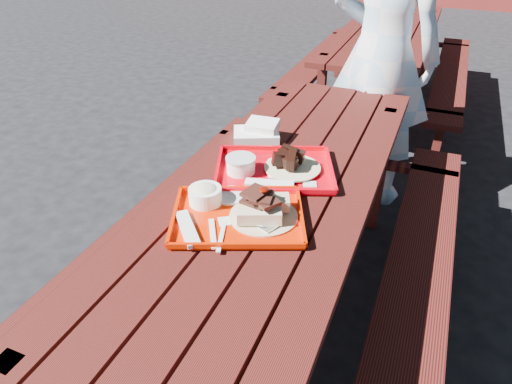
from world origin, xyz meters
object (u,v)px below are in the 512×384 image
(picnic_table_near, at_px, (270,228))
(person, at_px, (381,55))
(picnic_table_far, at_px, (384,51))
(near_tray, at_px, (238,208))
(far_tray, at_px, (273,168))

(picnic_table_near, height_order, person, person)
(picnic_table_near, relative_size, picnic_table_far, 1.00)
(near_tray, height_order, far_tray, near_tray)
(picnic_table_near, relative_size, near_tray, 4.50)
(picnic_table_far, relative_size, near_tray, 4.50)
(near_tray, xyz_separation_m, person, (0.20, 1.57, 0.14))
(picnic_table_far, distance_m, far_tray, 2.70)
(picnic_table_near, bearing_deg, picnic_table_far, 90.00)
(picnic_table_near, bearing_deg, person, 83.20)
(near_tray, bearing_deg, picnic_table_far, 89.22)
(near_tray, bearing_deg, picnic_table_near, 79.17)
(far_tray, bearing_deg, picnic_table_far, 89.25)
(picnic_table_far, distance_m, person, 1.50)
(far_tray, bearing_deg, picnic_table_near, -71.55)
(near_tray, relative_size, far_tray, 0.96)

